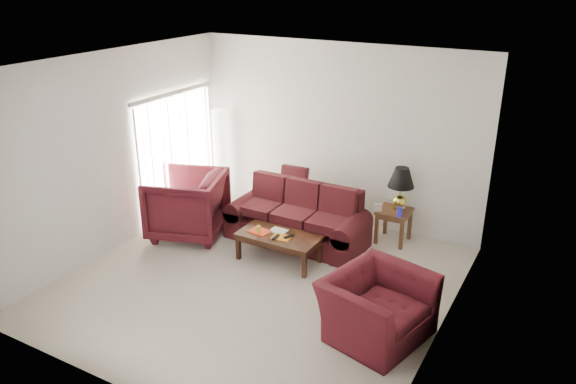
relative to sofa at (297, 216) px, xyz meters
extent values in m
plane|color=#BBB49F|center=(0.12, -1.34, -0.45)|extent=(5.00, 5.00, 0.00)
cube|color=silver|center=(-2.30, -0.04, 0.63)|extent=(0.10, 2.00, 2.16)
cube|color=black|center=(-0.44, 0.73, 0.28)|extent=(0.47, 0.24, 0.48)
cube|color=white|center=(1.12, 0.59, 0.15)|extent=(0.13, 0.09, 0.12)
cylinder|color=#1F1AAA|center=(1.47, 0.57, 0.16)|extent=(0.09, 0.09, 0.15)
cube|color=#BDBCC1|center=(1.23, 0.94, 0.18)|extent=(0.21, 0.22, 0.06)
imported|color=#3B0D14|center=(-1.66, -0.63, 0.07)|extent=(1.47, 1.45, 1.05)
imported|color=#3F0E15|center=(1.98, -1.68, -0.07)|extent=(1.29, 1.40, 0.77)
cube|color=red|center=(-0.23, -0.73, -0.02)|extent=(0.32, 0.26, 0.02)
cube|color=white|center=(0.00, -0.57, -0.02)|extent=(0.25, 0.19, 0.01)
cube|color=orange|center=(0.16, -0.74, -0.02)|extent=(0.29, 0.23, 0.02)
cube|color=black|center=(0.10, -0.81, 0.00)|extent=(0.06, 0.17, 0.02)
cube|color=black|center=(0.25, -0.70, 0.00)|extent=(0.11, 0.17, 0.02)
cylinder|color=yellow|center=(-0.22, -0.77, 0.03)|extent=(0.09, 0.09, 0.11)
camera|label=1|loc=(3.80, -7.06, 3.64)|focal=35.00mm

